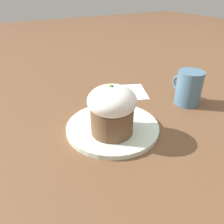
% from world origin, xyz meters
% --- Properties ---
extents(ground_plane, '(4.00, 4.00, 0.00)m').
position_xyz_m(ground_plane, '(0.00, 0.00, 0.00)').
color(ground_plane, brown).
extents(dessert_plate, '(0.23, 0.23, 0.01)m').
position_xyz_m(dessert_plate, '(0.00, 0.00, 0.01)').
color(dessert_plate, silver).
rests_on(dessert_plate, ground_plane).
extents(carrot_cake, '(0.11, 0.11, 0.12)m').
position_xyz_m(carrot_cake, '(-0.02, 0.01, 0.07)').
color(carrot_cake, brown).
rests_on(carrot_cake, dessert_plate).
extents(spoon, '(0.12, 0.06, 0.01)m').
position_xyz_m(spoon, '(0.01, 0.00, 0.02)').
color(spoon, '#B7B7BC').
rests_on(spoon, dessert_plate).
extents(coffee_cup, '(0.10, 0.07, 0.10)m').
position_xyz_m(coffee_cup, '(0.01, -0.26, 0.05)').
color(coffee_cup, teal).
rests_on(coffee_cup, ground_plane).
extents(paper_napkin, '(0.15, 0.14, 0.00)m').
position_xyz_m(paper_napkin, '(0.16, -0.16, 0.00)').
color(paper_napkin, white).
rests_on(paper_napkin, ground_plane).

